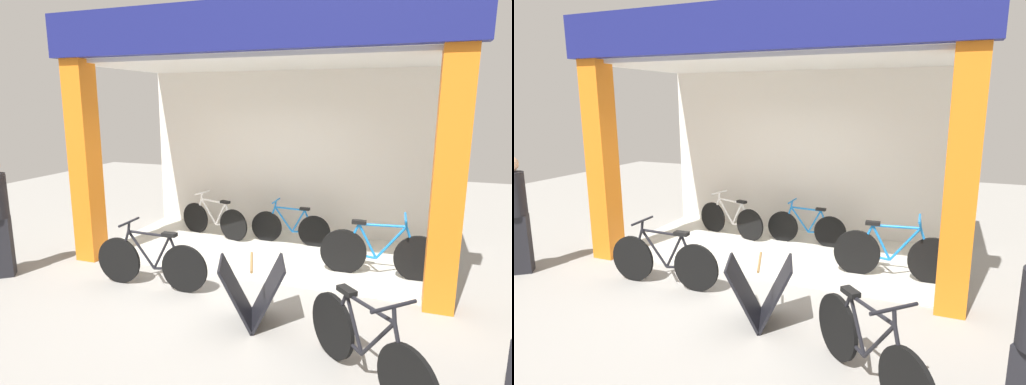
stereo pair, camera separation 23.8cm
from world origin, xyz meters
TOP-DOWN VIEW (x-y plane):
  - ground_plane at (0.00, 0.00)m, footprint 19.14×19.14m
  - shop_facade at (0.00, 1.40)m, footprint 5.77×2.84m
  - bicycle_inside_0 at (-1.21, 1.68)m, footprint 1.47×0.48m
  - bicycle_inside_1 at (0.25, 1.74)m, footprint 1.44×0.39m
  - bicycle_inside_2 at (1.85, 0.75)m, footprint 1.72×0.47m
  - bicycle_parked_0 at (-1.05, -0.66)m, footprint 1.67×0.46m
  - bicycle_parked_1 at (1.91, -1.82)m, footprint 1.21×1.22m
  - sandwich_board_sign at (0.57, -1.11)m, footprint 0.90×0.82m

SIDE VIEW (x-z plane):
  - ground_plane at x=0.00m, z-range 0.00..0.00m
  - bicycle_inside_1 at x=0.25m, z-range -0.08..0.71m
  - bicycle_inside_0 at x=-1.21m, z-range -0.08..0.75m
  - bicycle_parked_0 at x=-1.05m, z-range -0.09..0.83m
  - bicycle_parked_1 at x=1.91m, z-range -0.09..0.83m
  - sandwich_board_sign at x=0.57m, z-range 0.00..0.76m
  - bicycle_inside_2 at x=1.85m, z-range -0.09..0.85m
  - shop_facade at x=0.00m, z-range 0.16..3.89m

